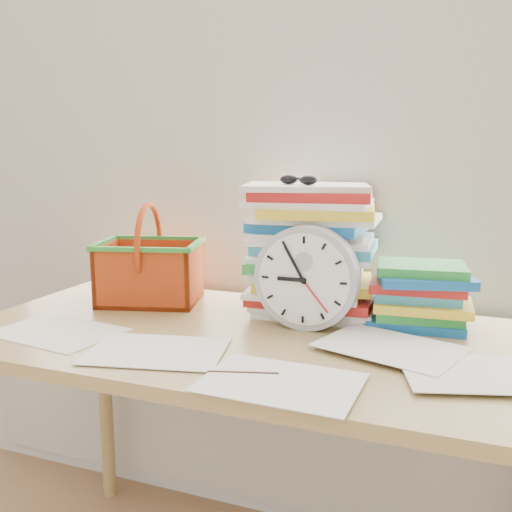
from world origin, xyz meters
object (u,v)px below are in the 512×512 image
at_px(desk, 253,364).
at_px(paper_stack, 311,249).
at_px(book_stack, 422,295).
at_px(clock, 307,278).
at_px(basket, 150,254).

bearing_deg(desk, paper_stack, 72.05).
relative_size(desk, book_stack, 5.43).
xyz_separation_m(desk, paper_stack, (0.07, 0.23, 0.24)).
bearing_deg(clock, desk, -140.52).
relative_size(book_stack, basket, 0.93).
bearing_deg(book_stack, clock, -154.04).
bearing_deg(desk, basket, 156.14).
relative_size(paper_stack, book_stack, 1.31).
height_order(paper_stack, basket, paper_stack).
bearing_deg(book_stack, basket, -176.51).
bearing_deg(basket, book_stack, -12.10).
bearing_deg(paper_stack, desk, -107.95).
height_order(paper_stack, clock, paper_stack).
relative_size(desk, paper_stack, 4.14).
relative_size(paper_stack, clock, 1.35).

